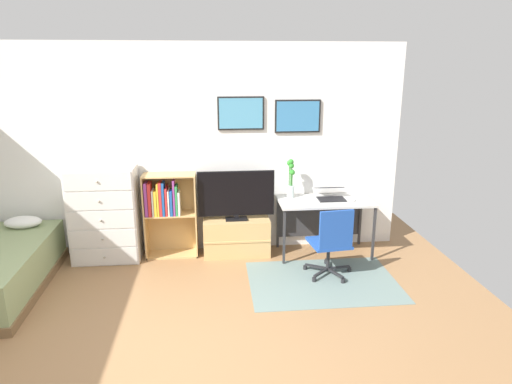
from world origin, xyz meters
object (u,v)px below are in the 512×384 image
at_px(bookshelf, 167,208).
at_px(television, 236,195).
at_px(bamboo_vase, 291,178).
at_px(dresser, 105,214).
at_px(desk, 323,208).
at_px(tv_stand, 237,236).
at_px(computer_mouse, 353,200).
at_px(office_chair, 332,241).
at_px(laptop, 330,194).

xyz_separation_m(bookshelf, television, (0.89, -0.07, 0.16)).
distance_m(television, bamboo_vase, 0.75).
relative_size(bookshelf, television, 1.12).
relative_size(dresser, desk, 1.01).
bearing_deg(desk, dresser, 179.89).
bearing_deg(tv_stand, desk, -1.01).
xyz_separation_m(bookshelf, tv_stand, (0.89, -0.05, -0.41)).
xyz_separation_m(television, computer_mouse, (1.49, -0.14, -0.06)).
xyz_separation_m(dresser, desk, (2.80, -0.01, -0.00)).
height_order(dresser, office_chair, dresser).
bearing_deg(tv_stand, television, -90.00).
xyz_separation_m(television, desk, (1.15, 0.00, -0.21)).
relative_size(television, computer_mouse, 9.41).
height_order(dresser, laptop, dresser).
relative_size(bookshelf, office_chair, 1.27).
bearing_deg(dresser, bookshelf, 4.56).
bearing_deg(television, tv_stand, 90.00).
relative_size(bookshelf, tv_stand, 1.27).
distance_m(bookshelf, television, 0.91).
bearing_deg(office_chair, dresser, 157.33).
relative_size(tv_stand, computer_mouse, 8.27).
xyz_separation_m(laptop, computer_mouse, (0.26, -0.14, -0.04)).
relative_size(desk, office_chair, 1.40).
xyz_separation_m(bookshelf, laptop, (2.12, -0.06, 0.14)).
bearing_deg(bookshelf, computer_mouse, -4.98).
relative_size(tv_stand, office_chair, 1.00).
relative_size(dresser, laptop, 3.23).
xyz_separation_m(desk, office_chair, (-0.08, -0.77, -0.15)).
xyz_separation_m(television, bamboo_vase, (0.72, 0.09, 0.19)).
distance_m(bookshelf, bamboo_vase, 1.65).
height_order(office_chair, bamboo_vase, bamboo_vase).
bearing_deg(computer_mouse, office_chair, -124.26).
distance_m(television, office_chair, 1.36).
bearing_deg(bamboo_vase, tv_stand, -174.47).
xyz_separation_m(office_chair, laptop, (0.17, 0.77, 0.34)).
bearing_deg(desk, tv_stand, 178.99).
distance_m(bookshelf, desk, 2.04).
distance_m(bookshelf, tv_stand, 0.98).
distance_m(office_chair, bamboo_vase, 1.07).
height_order(bookshelf, bamboo_vase, bamboo_vase).
bearing_deg(television, computer_mouse, -5.34).
bearing_deg(television, dresser, 179.74).
bearing_deg(bamboo_vase, television, -172.71).
xyz_separation_m(tv_stand, desk, (1.15, -0.02, 0.36)).
distance_m(desk, laptop, 0.21).
xyz_separation_m(desk, bamboo_vase, (-0.42, 0.09, 0.40)).
bearing_deg(office_chair, computer_mouse, 48.97).
relative_size(television, office_chair, 1.14).
height_order(bookshelf, laptop, bookshelf).
height_order(tv_stand, television, television).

